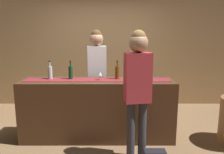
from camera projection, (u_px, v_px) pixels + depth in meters
ground_plane at (98, 137)px, 3.81m from camera, size 10.00×10.00×0.00m
back_wall at (102, 45)px, 5.40m from camera, size 6.00×0.12×2.90m
bar_counter at (98, 109)px, 3.71m from camera, size 2.45×0.60×0.98m
counter_runner_cloth at (97, 80)px, 3.62m from camera, size 2.33×0.28×0.01m
wine_bottle_amber at (117, 72)px, 3.67m from camera, size 0.07×0.07×0.30m
wine_bottle_green at (71, 72)px, 3.67m from camera, size 0.07×0.07×0.30m
wine_bottle_clear at (50, 72)px, 3.66m from camera, size 0.07×0.07×0.30m
wine_glass_near_customer at (130, 74)px, 3.56m from camera, size 0.07×0.07×0.14m
wine_glass_mid_counter at (140, 73)px, 3.68m from camera, size 0.07×0.07×0.14m
wine_glass_far_end at (100, 74)px, 3.58m from camera, size 0.07×0.07×0.14m
bartender at (97, 67)px, 4.16m from camera, size 0.37×0.25×1.78m
customer_sipping at (137, 81)px, 2.95m from camera, size 0.37×0.25×1.77m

